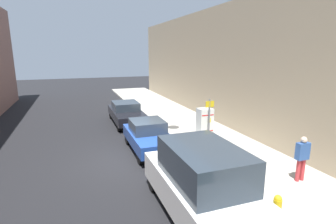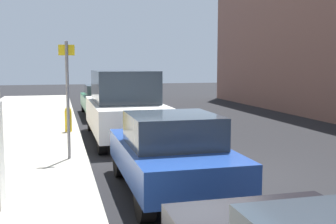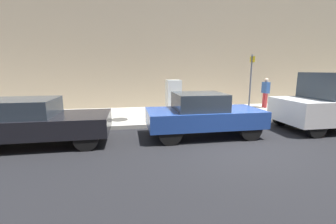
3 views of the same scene
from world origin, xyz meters
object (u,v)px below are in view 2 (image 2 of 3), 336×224
street_sign_post (68,94)px  parked_hatchback_blue (171,153)px  parked_sedan_green (104,100)px  fire_hydrant (68,119)px  parked_van_white (124,106)px

street_sign_post → parked_hatchback_blue: street_sign_post is taller
parked_hatchback_blue → parked_sedan_green: 11.62m
street_sign_post → parked_sedan_green: (1.72, 8.95, -0.92)m
fire_hydrant → parked_hatchback_blue: (1.65, -6.60, 0.19)m
street_sign_post → parked_van_white: (1.72, 2.88, -0.61)m
street_sign_post → parked_sedan_green: bearing=79.1°
street_sign_post → parked_sedan_green: 9.16m
street_sign_post → parked_van_white: street_sign_post is taller
street_sign_post → parked_hatchback_blue: size_ratio=0.71×
parked_sedan_green → street_sign_post: bearing=-100.9°
fire_hydrant → parked_hatchback_blue: 6.81m
street_sign_post → parked_hatchback_blue: 3.30m
parked_hatchback_blue → parked_van_white: (0.00, 5.55, 0.30)m
street_sign_post → fire_hydrant: 4.08m
street_sign_post → parked_hatchback_blue: bearing=-57.1°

